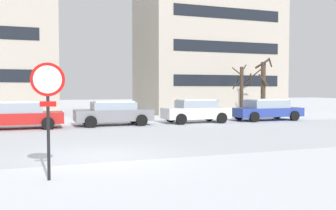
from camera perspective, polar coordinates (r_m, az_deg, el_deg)
ground_plane at (r=11.58m, az=-10.37°, el=-7.78°), size 120.00×120.00×0.00m
road_surface at (r=15.26m, az=-12.67°, el=-5.30°), size 80.00×9.53×0.00m
stop_sign at (r=8.77m, az=-17.94°, el=1.07°), size 0.75×0.19×2.65m
parked_car_red at (r=20.54m, az=-22.13°, el=-1.40°), size 4.53×2.12×1.41m
parked_car_gray at (r=21.14m, az=-8.39°, el=-1.18°), size 4.27×2.13×1.37m
parked_car_white at (r=22.53m, az=4.29°, el=-0.88°), size 4.00×1.97×1.42m
parked_car_blue at (r=25.00m, az=14.84°, el=-0.66°), size 4.59×2.07×1.39m
tree_far_mid at (r=26.49m, az=11.34°, el=2.33°), size 1.82×2.04×3.80m
tree_far_right at (r=28.76m, az=14.40°, el=2.71°), size 1.28×1.51×4.33m
building_far_right at (r=34.48m, az=5.91°, el=8.20°), size 11.87×8.21×10.98m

